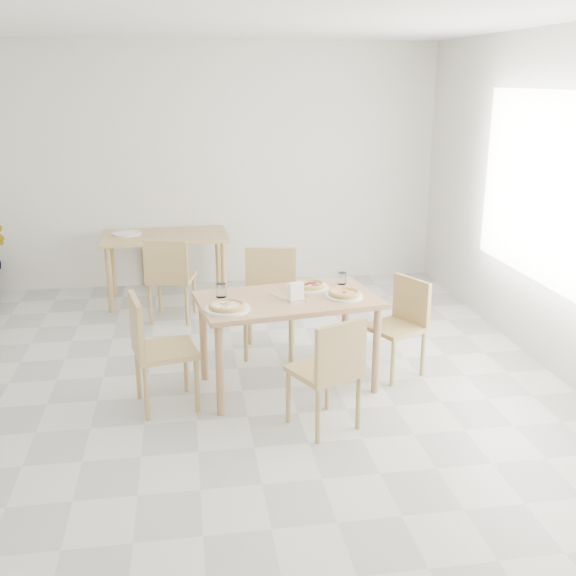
{
  "coord_description": "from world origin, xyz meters",
  "views": [
    {
      "loc": [
        -0.03,
        -4.44,
        2.38
      ],
      "look_at": [
        0.75,
        0.48,
        0.83
      ],
      "focal_mm": 42.0,
      "sensor_mm": 36.0,
      "label": 1
    }
  ],
  "objects": [
    {
      "name": "chair_south",
      "position": [
        0.93,
        -0.28,
        0.49
      ],
      "size": [
        0.55,
        0.55,
        0.84
      ],
      "rotation": [
        0.0,
        0.0,
        3.59
      ],
      "color": "tan",
      "rests_on": "ground"
    },
    {
      "name": "chair_back_s",
      "position": [
        -0.19,
        2.16,
        0.51
      ],
      "size": [
        0.52,
        0.52,
        0.88
      ],
      "rotation": [
        0.0,
        0.0,
        2.91
      ],
      "color": "tan",
      "rests_on": "ground"
    },
    {
      "name": "tumbler_b",
      "position": [
        1.25,
        0.77,
        0.8
      ],
      "size": [
        0.07,
        0.07,
        0.1
      ],
      "primitive_type": "cylinder",
      "color": "white",
      "rests_on": "main_table"
    },
    {
      "name": "plate_pepperoni",
      "position": [
        0.96,
        0.69,
        0.76
      ],
      "size": [
        0.32,
        0.32,
        0.02
      ],
      "primitive_type": "cylinder",
      "color": "white",
      "rests_on": "main_table"
    },
    {
      "name": "pizza_margherita",
      "position": [
        1.19,
        0.43,
        0.78
      ],
      "size": [
        0.31,
        0.31,
        0.03
      ],
      "rotation": [
        0.0,
        0.0,
        0.27
      ],
      "color": "#E7BC6C",
      "rests_on": "plate_margherita"
    },
    {
      "name": "plate_mushroom",
      "position": [
        0.26,
        0.26,
        0.76
      ],
      "size": [
        0.34,
        0.34,
        0.02
      ],
      "primitive_type": "cylinder",
      "color": "white",
      "rests_on": "main_table"
    },
    {
      "name": "plate_margherita",
      "position": [
        1.19,
        0.43,
        0.76
      ],
      "size": [
        0.29,
        0.29,
        0.02
      ],
      "primitive_type": "cylinder",
      "color": "white",
      "rests_on": "main_table"
    },
    {
      "name": "pizza_mushroom",
      "position": [
        0.26,
        0.26,
        0.78
      ],
      "size": [
        0.33,
        0.33,
        0.03
      ],
      "rotation": [
        0.0,
        0.0,
        0.25
      ],
      "color": "#E7BC6C",
      "rests_on": "plate_mushroom"
    },
    {
      "name": "plate_empty",
      "position": [
        -0.65,
        2.96,
        0.76
      ],
      "size": [
        0.31,
        0.31,
        0.02
      ],
      "primitive_type": "cylinder",
      "color": "white",
      "rests_on": "second_table"
    },
    {
      "name": "main_table",
      "position": [
        0.75,
        0.48,
        0.66
      ],
      "size": [
        1.48,
        0.98,
        0.75
      ],
      "rotation": [
        0.0,
        0.0,
        0.15
      ],
      "color": "tan",
      "rests_on": "ground"
    },
    {
      "name": "chair_back_n",
      "position": [
        -0.27,
        3.69,
        0.52
      ],
      "size": [
        0.53,
        0.53,
        0.9
      ],
      "rotation": [
        0.0,
        0.0,
        -0.23
      ],
      "color": "tan",
      "rests_on": "ground"
    },
    {
      "name": "chair_west",
      "position": [
        -0.29,
        0.27,
        0.51
      ],
      "size": [
        0.52,
        0.52,
        0.88
      ],
      "rotation": [
        0.0,
        0.0,
        1.78
      ],
      "color": "tan",
      "rests_on": "ground"
    },
    {
      "name": "chair_north",
      "position": [
        0.71,
        1.27,
        0.54
      ],
      "size": [
        0.54,
        0.54,
        0.93
      ],
      "rotation": [
        0.0,
        0.0,
        -0.19
      ],
      "color": "tan",
      "rests_on": "ground"
    },
    {
      "name": "fork_b",
      "position": [
        0.67,
        0.52,
        0.75
      ],
      "size": [
        0.11,
        0.17,
        0.01
      ],
      "primitive_type": "cube",
      "rotation": [
        0.0,
        0.0,
        0.54
      ],
      "color": "silver",
      "rests_on": "main_table"
    },
    {
      "name": "second_table",
      "position": [
        -0.24,
        2.9,
        0.66
      ],
      "size": [
        1.38,
        0.82,
        0.75
      ],
      "rotation": [
        0.0,
        0.0,
        0.04
      ],
      "color": "tan",
      "rests_on": "ground"
    },
    {
      "name": "chair_east",
      "position": [
        1.73,
        0.61,
        0.47
      ],
      "size": [
        0.54,
        0.54,
        0.81
      ],
      "rotation": [
        0.0,
        0.0,
        -1.11
      ],
      "color": "tan",
      "rests_on": "ground"
    },
    {
      "name": "tumbler_a",
      "position": [
        0.24,
        0.58,
        0.8
      ],
      "size": [
        0.08,
        0.08,
        0.11
      ],
      "primitive_type": "cylinder",
      "color": "white",
      "rests_on": "main_table"
    },
    {
      "name": "pizza_pepperoni",
      "position": [
        0.96,
        0.69,
        0.78
      ],
      "size": [
        0.29,
        0.29,
        0.03
      ],
      "rotation": [
        0.0,
        0.0,
        -0.16
      ],
      "color": "#E7BC6C",
      "rests_on": "plate_pepperoni"
    },
    {
      "name": "napkin_holder",
      "position": [
        0.8,
        0.4,
        0.82
      ],
      "size": [
        0.14,
        0.11,
        0.14
      ],
      "rotation": [
        0.0,
        0.0,
        0.36
      ],
      "color": "silver",
      "rests_on": "main_table"
    },
    {
      "name": "fork_a",
      "position": [
        0.89,
        0.4,
        0.75
      ],
      "size": [
        0.05,
        0.16,
        0.01
      ],
      "primitive_type": "cube",
      "rotation": [
        0.0,
        0.0,
        -0.21
      ],
      "color": "silver",
      "rests_on": "main_table"
    }
  ]
}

